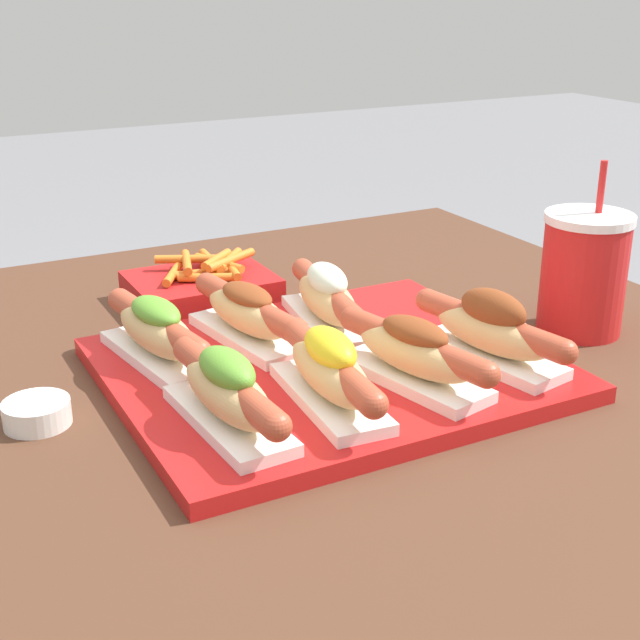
{
  "coord_description": "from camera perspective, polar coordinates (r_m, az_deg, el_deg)",
  "views": [
    {
      "loc": [
        -0.37,
        -0.77,
        1.11
      ],
      "look_at": [
        0.04,
        0.0,
        0.77
      ],
      "focal_mm": 50.0,
      "sensor_mm": 36.0,
      "label": 1
    }
  ],
  "objects": [
    {
      "name": "serving_tray",
      "position": [
        0.94,
        0.57,
        -3.16
      ],
      "size": [
        0.45,
        0.38,
        0.02
      ],
      "color": "red",
      "rests_on": "patio_table"
    },
    {
      "name": "hot_dog_0",
      "position": [
        0.8,
        -5.93,
        -4.57
      ],
      "size": [
        0.07,
        0.21,
        0.07
      ],
      "color": "white",
      "rests_on": "serving_tray"
    },
    {
      "name": "hot_dog_1",
      "position": [
        0.84,
        0.64,
        -3.24
      ],
      "size": [
        0.07,
        0.21,
        0.07
      ],
      "color": "white",
      "rests_on": "serving_tray"
    },
    {
      "name": "hot_dog_2",
      "position": [
        0.88,
        6.04,
        -2.06
      ],
      "size": [
        0.09,
        0.21,
        0.07
      ],
      "color": "white",
      "rests_on": "serving_tray"
    },
    {
      "name": "hot_dog_3",
      "position": [
        0.95,
        10.93,
        -0.63
      ],
      "size": [
        0.09,
        0.21,
        0.08
      ],
      "color": "white",
      "rests_on": "serving_tray"
    },
    {
      "name": "hot_dog_4",
      "position": [
        0.95,
        -10.39,
        -0.7
      ],
      "size": [
        0.08,
        0.21,
        0.07
      ],
      "color": "white",
      "rests_on": "serving_tray"
    },
    {
      "name": "hot_dog_5",
      "position": [
        0.99,
        -4.66,
        0.46
      ],
      "size": [
        0.08,
        0.21,
        0.06
      ],
      "color": "white",
      "rests_on": "serving_tray"
    },
    {
      "name": "hot_dog_6",
      "position": [
        1.02,
        0.45,
        1.42
      ],
      "size": [
        0.09,
        0.21,
        0.07
      ],
      "color": "white",
      "rests_on": "serving_tray"
    },
    {
      "name": "sauce_bowl",
      "position": [
        0.89,
        -17.68,
        -5.61
      ],
      "size": [
        0.06,
        0.06,
        0.02
      ],
      "color": "white",
      "rests_on": "patio_table"
    },
    {
      "name": "drink_cup",
      "position": [
        1.09,
        16.52,
        2.9
      ],
      "size": [
        0.1,
        0.1,
        0.2
      ],
      "color": "red",
      "rests_on": "patio_table"
    },
    {
      "name": "fries_basket",
      "position": [
        1.17,
        -7.66,
        2.15
      ],
      "size": [
        0.18,
        0.14,
        0.06
      ],
      "color": "#B21919",
      "rests_on": "patio_table"
    }
  ]
}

